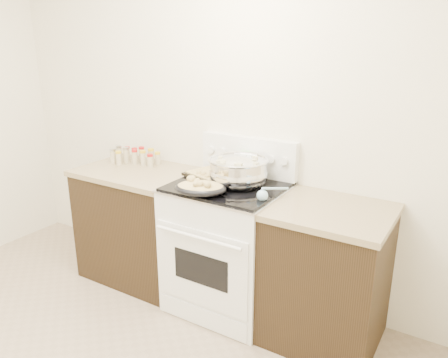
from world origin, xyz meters
The scene contains 9 objects.
counter_left centered at (-0.48, 1.43, 0.46)m, with size 0.93×0.67×0.92m.
counter_right centered at (1.08, 1.43, 0.46)m, with size 0.73×0.67×0.92m.
kitchen_range centered at (0.35, 1.42, 0.49)m, with size 0.78×0.73×1.22m.
mixing_bowl centered at (0.41, 1.46, 1.04)m, with size 0.48×0.48×0.24m.
roasting_pan centered at (0.30, 1.16, 0.99)m, with size 0.40×0.34×0.12m.
baking_sheet centered at (0.18, 1.50, 0.96)m, with size 0.45×0.38×0.06m.
wooden_spoon centered at (0.20, 1.28, 0.95)m, with size 0.18×0.20×0.04m.
blue_ladle centered at (0.69, 1.30, 0.97)m, with size 0.12×0.25×0.09m.
spice_jars centered at (-0.64, 1.56, 0.98)m, with size 0.39×0.23×0.13m.
Camera 1 is at (1.81, -1.01, 1.91)m, focal length 35.00 mm.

